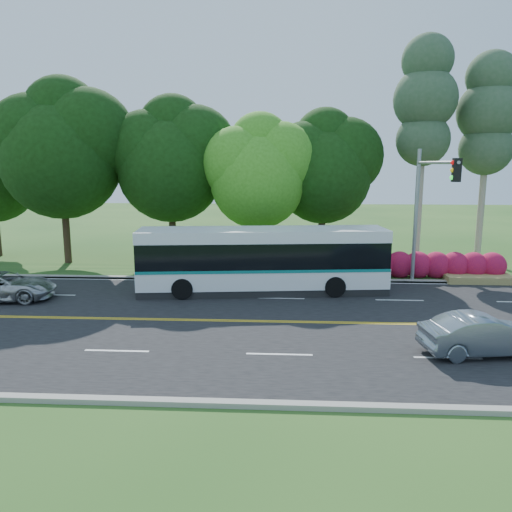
# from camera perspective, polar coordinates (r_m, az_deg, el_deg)

# --- Properties ---
(ground) EXTENTS (120.00, 120.00, 0.00)m
(ground) POSITION_cam_1_polar(r_m,az_deg,el_deg) (20.20, 4.23, -7.56)
(ground) COLOR #234D19
(ground) RESTS_ON ground
(road) EXTENTS (60.00, 14.00, 0.02)m
(road) POSITION_cam_1_polar(r_m,az_deg,el_deg) (20.19, 4.23, -7.53)
(road) COLOR black
(road) RESTS_ON ground
(curb_north) EXTENTS (60.00, 0.30, 0.15)m
(curb_north) POSITION_cam_1_polar(r_m,az_deg,el_deg) (27.07, 4.00, -2.71)
(curb_north) COLOR gray
(curb_north) RESTS_ON ground
(curb_south) EXTENTS (60.00, 0.30, 0.15)m
(curb_south) POSITION_cam_1_polar(r_m,az_deg,el_deg) (13.55, 4.72, -16.66)
(curb_south) COLOR gray
(curb_south) RESTS_ON ground
(grass_verge) EXTENTS (60.00, 4.00, 0.10)m
(grass_verge) POSITION_cam_1_polar(r_m,az_deg,el_deg) (28.88, 3.96, -1.92)
(grass_verge) COLOR #234D19
(grass_verge) RESTS_ON ground
(lane_markings) EXTENTS (57.60, 13.82, 0.00)m
(lane_markings) POSITION_cam_1_polar(r_m,az_deg,el_deg) (20.19, 3.96, -7.49)
(lane_markings) COLOR gold
(lane_markings) RESTS_ON road
(tree_row) EXTENTS (44.70, 9.10, 13.84)m
(tree_row) POSITION_cam_1_polar(r_m,az_deg,el_deg) (31.69, -5.49, 11.32)
(tree_row) COLOR #322516
(tree_row) RESTS_ON ground
(bougainvillea_hedge) EXTENTS (9.50, 2.25, 1.50)m
(bougainvillea_hedge) POSITION_cam_1_polar(r_m,az_deg,el_deg) (28.91, 18.38, -1.07)
(bougainvillea_hedge) COLOR maroon
(bougainvillea_hedge) RESTS_ON ground
(traffic_signal) EXTENTS (0.42, 6.10, 7.00)m
(traffic_signal) POSITION_cam_1_polar(r_m,az_deg,el_deg) (25.60, 18.97, 6.40)
(traffic_signal) COLOR #919399
(traffic_signal) RESTS_ON ground
(transit_bus) EXTENTS (12.19, 3.91, 3.14)m
(transit_bus) POSITION_cam_1_polar(r_m,az_deg,el_deg) (24.38, 0.72, -0.56)
(transit_bus) COLOR white
(transit_bus) RESTS_ON road
(sedan) EXTENTS (4.27, 2.05, 1.35)m
(sedan) POSITION_cam_1_polar(r_m,az_deg,el_deg) (18.26, 24.61, -8.20)
(sedan) COLOR slate
(sedan) RESTS_ON road
(suv) EXTENTS (4.92, 2.75, 1.30)m
(suv) POSITION_cam_1_polar(r_m,az_deg,el_deg) (25.90, -26.97, -3.10)
(suv) COLOR #B2B5B7
(suv) RESTS_ON road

